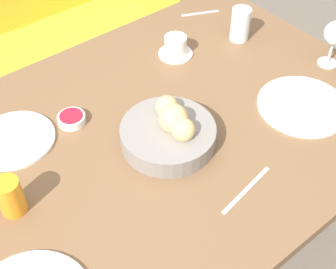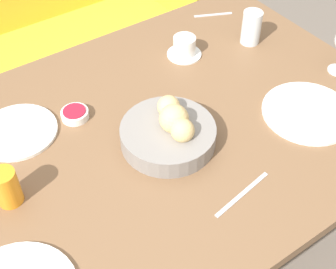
# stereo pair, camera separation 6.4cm
# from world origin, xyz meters

# --- Properties ---
(dining_table) EXTENTS (1.55, 1.00, 0.75)m
(dining_table) POSITION_xyz_m (0.00, 0.00, 0.66)
(dining_table) COLOR brown
(dining_table) RESTS_ON ground_plane
(couch) EXTENTS (1.59, 0.70, 0.87)m
(couch) POSITION_xyz_m (0.11, 1.13, 0.31)
(couch) COLOR gold
(couch) RESTS_ON ground_plane
(bread_basket) EXTENTS (0.26, 0.26, 0.12)m
(bread_basket) POSITION_xyz_m (0.06, -0.06, 0.79)
(bread_basket) COLOR gray
(bread_basket) RESTS_ON dining_table
(plate_near_right) EXTENTS (0.27, 0.27, 0.01)m
(plate_near_right) POSITION_xyz_m (0.46, -0.20, 0.75)
(plate_near_right) COLOR white
(plate_near_right) RESTS_ON dining_table
(plate_far_center) EXTENTS (0.22, 0.22, 0.01)m
(plate_far_center) POSITION_xyz_m (-0.27, 0.21, 0.75)
(plate_far_center) COLOR white
(plate_far_center) RESTS_ON dining_table
(juice_glass) EXTENTS (0.06, 0.06, 0.10)m
(juice_glass) POSITION_xyz_m (-0.37, -0.00, 0.80)
(juice_glass) COLOR orange
(juice_glass) RESTS_ON dining_table
(water_tumbler) EXTENTS (0.07, 0.07, 0.12)m
(water_tumbler) POSITION_xyz_m (0.56, 0.17, 0.81)
(water_tumbler) COLOR silver
(water_tumbler) RESTS_ON dining_table
(coffee_cup) EXTENTS (0.12, 0.12, 0.07)m
(coffee_cup) POSITION_xyz_m (0.33, 0.24, 0.78)
(coffee_cup) COLOR white
(coffee_cup) RESTS_ON dining_table
(jam_bowl_berry) EXTENTS (0.08, 0.08, 0.03)m
(jam_bowl_berry) POSITION_xyz_m (-0.11, 0.18, 0.76)
(jam_bowl_berry) COLOR white
(jam_bowl_berry) RESTS_ON dining_table
(knife_silver) EXTENTS (0.19, 0.04, 0.00)m
(knife_silver) POSITION_xyz_m (0.11, -0.31, 0.75)
(knife_silver) COLOR #B7B7BC
(knife_silver) RESTS_ON dining_table
(spoon_coffee) EXTENTS (0.14, 0.07, 0.00)m
(spoon_coffee) POSITION_xyz_m (0.57, 0.38, 0.75)
(spoon_coffee) COLOR #B7B7BC
(spoon_coffee) RESTS_ON dining_table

